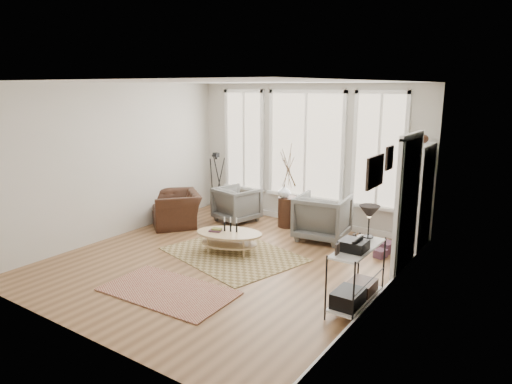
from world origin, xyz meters
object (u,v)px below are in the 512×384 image
Objects in this scene: coffee_table at (229,237)px; armchair_left at (237,204)px; side_table at (288,187)px; accent_chair at (176,209)px; bookcase at (417,199)px; low_shelf at (357,271)px; armchair_right at (323,217)px.

armchair_left reaches higher than coffee_table.
accent_chair is at bearing -148.32° from side_table.
coffee_table is at bearing 18.57° from accent_chair.
coffee_table is at bearing -145.45° from bookcase.
low_shelf reaches higher than accent_chair.
armchair_left is (-3.68, -0.22, -0.58)m from bookcase.
bookcase is at bearing -163.66° from armchair_left.
bookcase is at bearing -178.27° from armchair_right.
coffee_table is (-2.61, 0.68, -0.22)m from low_shelf.
low_shelf is 1.38× the size of armchair_right.
low_shelf is at bearing -14.70° from coffee_table.
low_shelf is 0.98× the size of coffee_table.
accent_chair is (-1.90, 0.68, 0.06)m from coffee_table.
armchair_right reaches higher than armchair_left.
side_table is at bearing 134.37° from low_shelf.
low_shelf is 1.22× the size of accent_chair.
bookcase is at bearing -1.43° from side_table.
low_shelf is at bearing 21.37° from accent_chair.
armchair_right is 1.08m from side_table.
armchair_left is (-3.63, 2.31, -0.14)m from low_shelf.
low_shelf reaches higher than armchair_right.
armchair_right reaches higher than accent_chair.
side_table reaches higher than low_shelf.
side_table is at bearing 178.57° from bookcase.
bookcase is 2.56m from low_shelf.
armchair_right is (-1.58, 2.26, -0.08)m from low_shelf.
side_table is 1.62× the size of accent_chair.
low_shelf reaches higher than coffee_table.
low_shelf is 2.76m from armchair_right.
coffee_table is at bearing -92.46° from side_table.
accent_chair reaches higher than coffee_table.
armchair_right is at bearing -19.20° from side_table.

